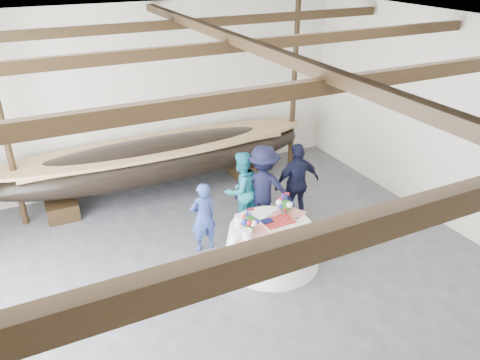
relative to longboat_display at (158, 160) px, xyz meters
name	(u,v)px	position (x,y,z in m)	size (l,w,h in m)	color
floor	(271,318)	(0.32, -5.10, -0.95)	(10.00, 12.00, 0.01)	#3D3D42
wall_back	(156,97)	(0.32, 0.90, 1.30)	(10.00, 0.02, 4.50)	silver
ceiling	(282,47)	(0.32, -5.10, 3.55)	(10.00, 12.00, 0.01)	white
pavilion_structure	(250,72)	(0.32, -4.24, 3.05)	(9.80, 11.76, 4.50)	black
longboat_display	(158,160)	(0.00, 0.00, 0.00)	(7.92, 1.58, 1.49)	black
banquet_table	(271,244)	(1.11, -3.70, -0.54)	(1.89, 1.89, 0.81)	white
tabletop_items	(267,218)	(1.06, -3.57, 0.01)	(1.81, 1.28, 0.40)	red
guest_woman_blue	(203,217)	(0.09, -2.69, -0.20)	(0.55, 0.36, 1.51)	navy
guest_woman_teal	(241,190)	(1.19, -2.20, -0.07)	(0.86, 0.67, 1.76)	teal
guest_man_left	(263,187)	(1.60, -2.43, 0.01)	(1.24, 0.71, 1.91)	black
guest_man_right	(297,183)	(2.40, -2.54, -0.02)	(1.09, 0.46, 1.87)	black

